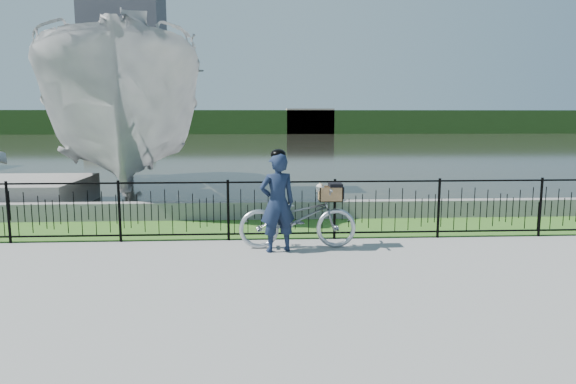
{
  "coord_description": "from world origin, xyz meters",
  "views": [
    {
      "loc": [
        -0.4,
        -7.86,
        2.33
      ],
      "look_at": [
        0.09,
        1.0,
        1.0
      ],
      "focal_mm": 32.0,
      "sensor_mm": 36.0,
      "label": 1
    }
  ],
  "objects": [
    {
      "name": "quay_wall",
      "position": [
        0.0,
        3.6,
        0.2
      ],
      "size": [
        60.0,
        0.3,
        0.4
      ],
      "primitive_type": "cube",
      "color": "gray",
      "rests_on": "ground"
    },
    {
      "name": "fence",
      "position": [
        0.0,
        1.6,
        0.58
      ],
      "size": [
        14.0,
        0.06,
        1.15
      ],
      "primitive_type": null,
      "color": "black",
      "rests_on": "ground"
    },
    {
      "name": "ground",
      "position": [
        0.0,
        0.0,
        0.0
      ],
      "size": [
        120.0,
        120.0,
        0.0
      ],
      "primitive_type": "plane",
      "color": "gray",
      "rests_on": "ground"
    },
    {
      "name": "water",
      "position": [
        0.0,
        33.0,
        0.0
      ],
      "size": [
        120.0,
        120.0,
        0.0
      ],
      "primitive_type": "plane",
      "color": "#28291F",
      "rests_on": "ground"
    },
    {
      "name": "cyclist",
      "position": [
        -0.11,
        0.76,
        0.87
      ],
      "size": [
        0.7,
        0.55,
        1.77
      ],
      "color": "#141E37",
      "rests_on": "ground"
    },
    {
      "name": "bicycle_rig",
      "position": [
        0.26,
        0.99,
        0.55
      ],
      "size": [
        2.07,
        0.72,
        1.17
      ],
      "color": "#AAAFB6",
      "rests_on": "ground"
    },
    {
      "name": "far_building_right",
      "position": [
        6.0,
        58.5,
        1.6
      ],
      "size": [
        6.0,
        3.0,
        3.2
      ],
      "primitive_type": "cube",
      "color": "#A19282",
      "rests_on": "ground"
    },
    {
      "name": "far_treeline",
      "position": [
        0.0,
        60.0,
        1.5
      ],
      "size": [
        120.0,
        6.0,
        3.0
      ],
      "primitive_type": "cube",
      "color": "#25451A",
      "rests_on": "ground"
    },
    {
      "name": "grass_strip",
      "position": [
        0.0,
        2.6,
        0.0
      ],
      "size": [
        60.0,
        2.0,
        0.01
      ],
      "primitive_type": "cube",
      "color": "#3A6A21",
      "rests_on": "ground"
    },
    {
      "name": "boat_near",
      "position": [
        -4.31,
        7.73,
        2.27
      ],
      "size": [
        6.66,
        11.97,
        6.17
      ],
      "color": "#A5A5A5",
      "rests_on": "water"
    },
    {
      "name": "far_building_left",
      "position": [
        -18.0,
        58.0,
        2.0
      ],
      "size": [
        8.0,
        4.0,
        4.0
      ],
      "primitive_type": "cube",
      "color": "#A19282",
      "rests_on": "ground"
    }
  ]
}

